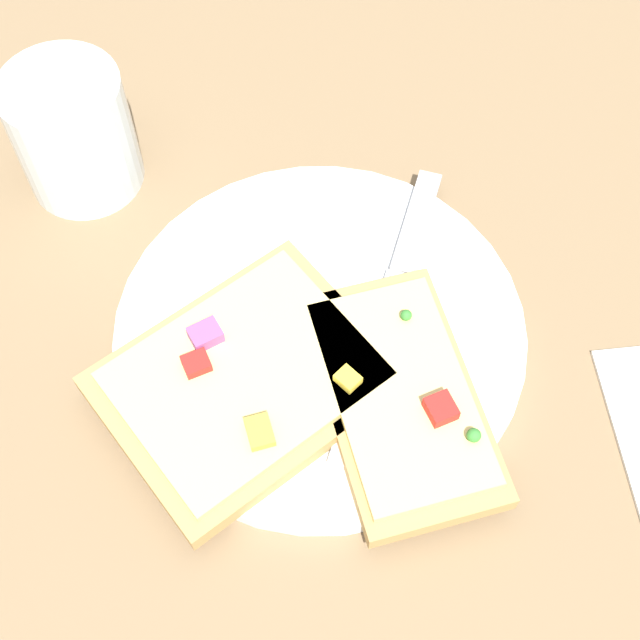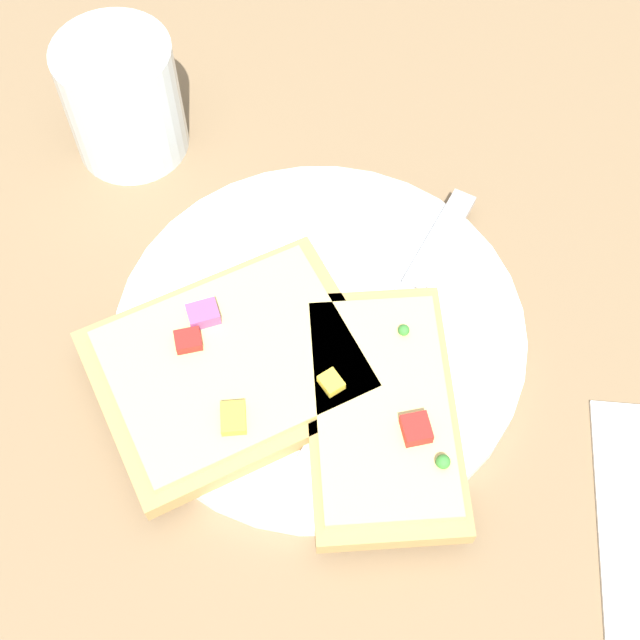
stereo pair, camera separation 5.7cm
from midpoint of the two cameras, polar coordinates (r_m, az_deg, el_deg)
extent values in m
plane|color=#7F6647|center=(0.59, -2.76, -1.31)|extent=(4.00, 4.00, 0.00)
cylinder|color=white|center=(0.58, -2.78, -1.03)|extent=(0.27, 0.27, 0.01)
cube|color=#B7B7BC|center=(0.61, -3.25, 5.04)|extent=(0.12, 0.07, 0.01)
cube|color=#B7B7BC|center=(0.57, -6.39, -1.67)|extent=(0.06, 0.05, 0.01)
cube|color=#B7B7BC|center=(0.56, -8.88, -4.50)|extent=(0.03, 0.02, 0.00)
cube|color=#B7B7BC|center=(0.56, -8.21, -4.73)|extent=(0.03, 0.02, 0.00)
cube|color=#B7B7BC|center=(0.56, -7.54, -4.97)|extent=(0.03, 0.02, 0.00)
cube|color=#B7B7BC|center=(0.55, -6.85, -5.20)|extent=(0.03, 0.02, 0.00)
cube|color=#B7B7BC|center=(0.62, 3.58, 6.01)|extent=(0.09, 0.05, 0.01)
cube|color=#B7B7BC|center=(0.56, 0.59, -3.12)|extent=(0.14, 0.07, 0.00)
cube|color=tan|center=(0.55, -7.73, -4.26)|extent=(0.20, 0.21, 0.01)
cube|color=#E5CC7A|center=(0.55, -7.85, -3.81)|extent=(0.17, 0.18, 0.01)
cube|color=yellow|center=(0.52, -7.00, -7.41)|extent=(0.02, 0.02, 0.01)
cube|color=#934C8E|center=(0.55, -10.26, -1.19)|extent=(0.02, 0.02, 0.01)
cube|color=red|center=(0.55, -10.88, -3.02)|extent=(0.02, 0.02, 0.01)
cube|color=tan|center=(0.55, 2.17, -5.32)|extent=(0.18, 0.11, 0.01)
cube|color=#E5CC7A|center=(0.54, 2.20, -4.88)|extent=(0.15, 0.10, 0.01)
cube|color=red|center=(0.52, 4.69, -5.96)|extent=(0.02, 0.02, 0.01)
sphere|color=#388433|center=(0.55, 2.64, 0.06)|extent=(0.01, 0.01, 0.01)
cube|color=yellow|center=(0.53, -1.24, -4.07)|extent=(0.02, 0.02, 0.01)
sphere|color=#388433|center=(0.52, 6.75, -7.63)|extent=(0.01, 0.01, 0.01)
sphere|color=tan|center=(0.58, -6.05, -0.03)|extent=(0.01, 0.01, 0.01)
sphere|color=tan|center=(0.57, 0.29, -0.25)|extent=(0.01, 0.01, 0.01)
cylinder|color=silver|center=(0.66, -17.95, 11.12)|extent=(0.08, 0.08, 0.09)
camera|label=1|loc=(0.03, -92.87, -5.03)|focal=50.00mm
camera|label=2|loc=(0.03, 87.13, 5.03)|focal=50.00mm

